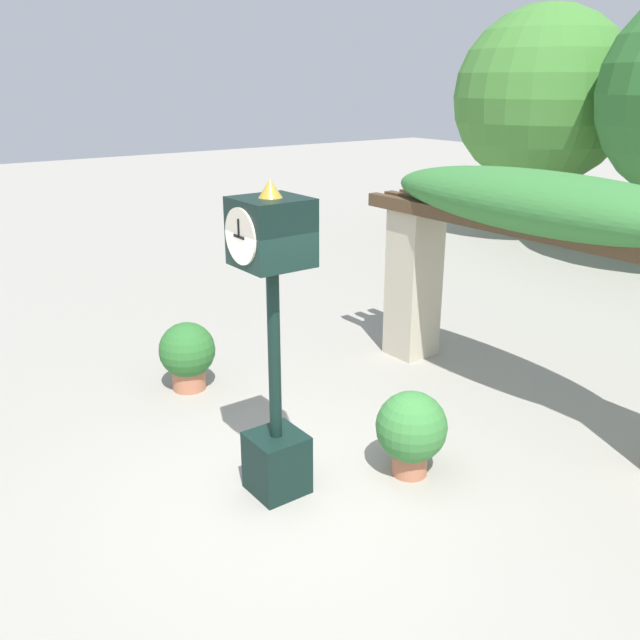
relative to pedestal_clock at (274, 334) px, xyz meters
The scene contains 5 objects.
ground_plane 1.60m from the pedestal_clock, 34.05° to the left, with size 60.00×60.00×0.00m, color gray.
pedestal_clock is the anchor object (origin of this frame).
pergola 3.41m from the pedestal_clock, 86.40° to the left, with size 5.10×1.16×2.75m.
potted_plant_near_left 2.79m from the pedestal_clock, behind, with size 0.70×0.70×0.87m.
potted_plant_near_right 1.71m from the pedestal_clock, 66.28° to the left, with size 0.70×0.70×0.86m.
Camera 1 is at (4.48, -3.07, 3.67)m, focal length 38.00 mm.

